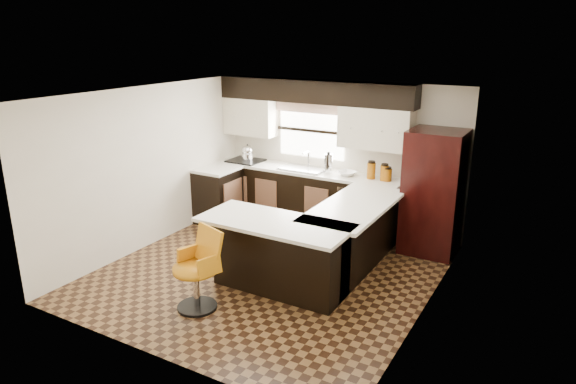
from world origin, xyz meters
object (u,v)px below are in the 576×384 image
Objects in this scene: peninsula_return at (280,256)px; bar_chair at (195,271)px; peninsula_long at (350,238)px; refrigerator at (434,192)px.

bar_chair is (-0.61, -0.90, 0.03)m from peninsula_return.
peninsula_long is 2.02× the size of bar_chair.
peninsula_return is at bearing 74.75° from bar_chair.
peninsula_long is 1.18× the size of peninsula_return.
refrigerator is (0.79, 1.18, 0.46)m from peninsula_long.
peninsula_long is at bearing 77.77° from bar_chair.
peninsula_long is 1.07× the size of refrigerator.
refrigerator reaches higher than bar_chair.
refrigerator reaches higher than peninsula_return.
peninsula_return is 0.91× the size of refrigerator.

